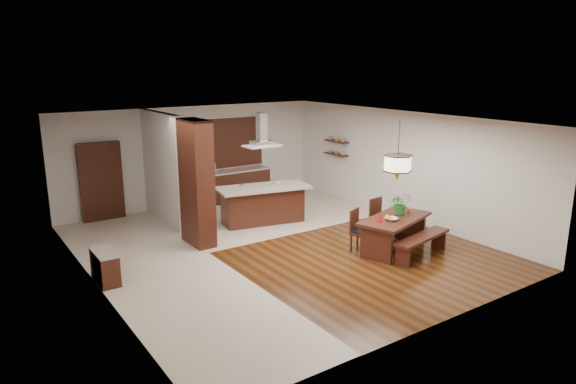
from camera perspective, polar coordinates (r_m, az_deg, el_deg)
room_shell at (r=11.34m, az=-1.25°, el=3.77°), size 9.00×9.04×2.92m
tile_hallway at (r=10.73m, az=-13.72°, el=-8.72°), size 2.50×9.00×0.01m
tile_kitchen at (r=14.52m, az=-2.49°, el=-2.27°), size 5.50×4.00×0.01m
soffit_band at (r=11.22m, az=-1.28°, el=7.91°), size 8.00×9.00×0.02m
partition_pier at (r=11.84m, az=-10.12°, el=0.97°), size 0.45×1.00×2.90m
partition_stub at (r=13.74m, az=-13.77°, el=2.59°), size 0.18×2.40×2.90m
hallway_console at (r=10.51m, az=-19.65°, el=-7.83°), size 0.37×0.88×0.63m
hallway_doorway at (r=14.48m, az=-20.05°, el=1.09°), size 1.10×0.20×2.10m
rear_counter at (r=15.71m, az=-6.57°, el=0.69°), size 2.60×0.62×0.95m
kitchen_window at (r=15.70m, az=-7.15°, el=5.40°), size 2.60×0.08×1.50m
shelf_lower at (r=15.79m, az=5.37°, el=4.21°), size 0.26×0.90×0.04m
shelf_upper at (r=15.72m, az=5.40°, el=5.64°), size 0.26×0.90×0.04m
dining_table at (r=11.70m, az=11.74°, el=-3.74°), size 2.04×1.43×0.77m
dining_bench at (r=11.54m, az=14.63°, el=-5.88°), size 1.76×0.70×0.48m
dining_chair_left at (r=11.60m, az=8.17°, el=-4.26°), size 0.54×0.54×0.94m
dining_chair_right at (r=12.36m, az=10.37°, el=-3.05°), size 0.49×0.49×0.99m
pendant_lantern at (r=11.31m, az=12.16°, el=4.38°), size 0.64×0.64×1.31m
foliage_plant at (r=11.83m, az=12.39°, el=-1.26°), size 0.58×0.55×0.51m
fruit_bowl at (r=11.39m, az=11.44°, el=-2.97°), size 0.28×0.28×0.06m
napkin_cone at (r=11.22m, az=10.15°, el=-2.76°), size 0.16×0.16×0.22m
gold_ornament at (r=12.04m, az=13.27°, el=-2.04°), size 0.08×0.08×0.10m
kitchen_island at (r=13.49m, az=-2.82°, el=-1.34°), size 2.54×1.49×0.99m
range_hood at (r=13.11m, az=-2.93°, el=6.94°), size 0.90×0.55×0.87m
island_cup at (r=13.54m, az=-1.16°, el=1.03°), size 0.15×0.15×0.10m
microwave at (r=15.24m, az=-9.26°, el=2.60°), size 0.57×0.39×0.31m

